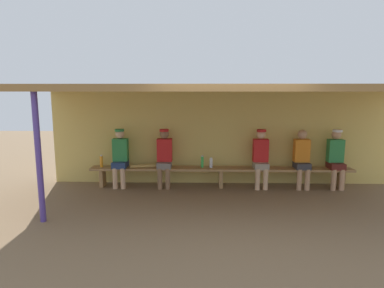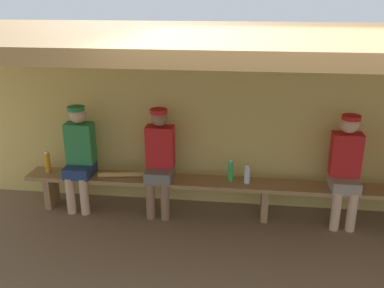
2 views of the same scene
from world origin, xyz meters
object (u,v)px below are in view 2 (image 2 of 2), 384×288
bench (265,189)px  water_bottle_blue (247,174)px  player_middle (79,153)px  water_bottle_orange (48,162)px  baseball_bat (131,174)px  player_shirtless_tan (160,157)px  water_bottle_green (231,171)px  player_with_sunglasses (346,165)px

bench → water_bottle_blue: size_ratio=25.22×
player_middle → water_bottle_orange: 0.47m
bench → baseball_bat: 1.68m
player_shirtless_tan → baseball_bat: player_shirtless_tan is taller
player_shirtless_tan → water_bottle_green: (0.87, 0.04, -0.15)m
player_shirtless_tan → player_with_sunglasses: same height
player_shirtless_tan → water_bottle_green: player_shirtless_tan is taller
player_middle → water_bottle_blue: player_middle is taller
water_bottle_blue → baseball_bat: (-1.45, -0.00, -0.08)m
baseball_bat → water_bottle_green: bearing=-7.1°
player_shirtless_tan → water_bottle_green: 0.89m
baseball_bat → water_bottle_blue: bearing=-8.9°
player_shirtless_tan → player_with_sunglasses: 2.20m
bench → water_bottle_blue: 0.29m
player_shirtless_tan → water_bottle_blue: (1.07, -0.00, -0.17)m
player_with_sunglasses → water_bottle_blue: 1.15m
player_with_sunglasses → baseball_bat: size_ratio=1.65×
water_bottle_blue → water_bottle_orange: water_bottle_orange is taller
water_bottle_green → water_bottle_blue: (0.20, -0.04, -0.02)m
water_bottle_blue → baseball_bat: water_bottle_blue is taller
bench → water_bottle_green: bearing=174.4°
player_with_sunglasses → water_bottle_green: (-1.33, 0.04, -0.15)m
water_bottle_blue → player_middle: bearing=180.0°
bench → water_bottle_blue: bearing=179.2°
bench → player_middle: size_ratio=4.46×
water_bottle_blue → baseball_bat: size_ratio=0.29×
player_shirtless_tan → water_bottle_orange: player_shirtless_tan is taller
water_bottle_green → water_bottle_orange: size_ratio=0.98×
water_bottle_green → baseball_bat: water_bottle_green is taller
bench → water_bottle_green: (-0.43, 0.04, 0.21)m
bench → baseball_bat: size_ratio=7.34×
baseball_bat → player_shirtless_tan: bearing=-8.5°
water_bottle_blue → baseball_bat: 1.45m
bench → player_middle: (-2.32, 0.00, 0.36)m
water_bottle_blue → water_bottle_orange: size_ratio=0.84×
player_shirtless_tan → baseball_bat: size_ratio=1.65×
water_bottle_green → water_bottle_orange: water_bottle_orange is taller
player_middle → baseball_bat: size_ratio=1.65×
bench → player_with_sunglasses: bearing=0.2°
player_middle → baseball_bat: player_middle is taller
bench → player_with_sunglasses: 0.97m
player_middle → water_bottle_blue: 2.10m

